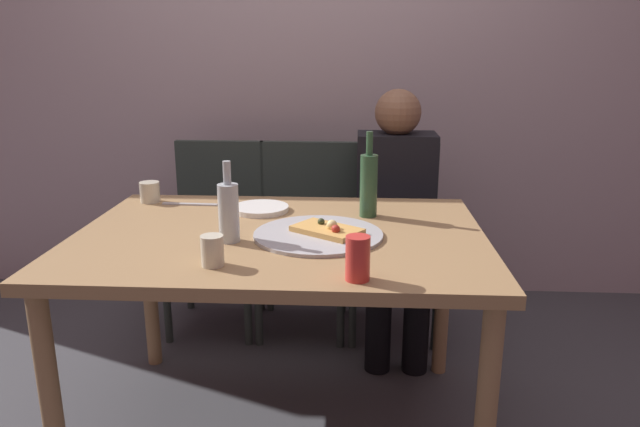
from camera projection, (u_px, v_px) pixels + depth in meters
name	position (u px, v px, depth m)	size (l,w,h in m)	color
ground_plane	(283.00, 426.00, 2.20)	(8.00, 8.00, 0.00)	#424247
back_wall	(310.00, 56.00, 3.18)	(6.00, 0.10, 2.60)	#B29EA3
dining_table	(280.00, 255.00, 2.02)	(1.37, 0.98, 0.75)	#99754C
pizza_tray	(318.00, 235.00, 1.95)	(0.43, 0.43, 0.01)	#ADADB2
pizza_slice_last	(328.00, 229.00, 1.95)	(0.25, 0.23, 0.05)	tan
wine_bottle	(229.00, 211.00, 1.88)	(0.07, 0.07, 0.26)	#B2BCC1
beer_bottle	(369.00, 184.00, 2.15)	(0.06, 0.06, 0.31)	#2D5133
tumbler_near	(212.00, 251.00, 1.69)	(0.07, 0.07, 0.09)	beige
tumbler_far	(150.00, 192.00, 2.37)	(0.08, 0.08, 0.08)	beige
soda_can	(358.00, 258.00, 1.58)	(0.07, 0.07, 0.12)	red
plate_stack	(261.00, 209.00, 2.25)	(0.21, 0.21, 0.02)	white
table_knife	(190.00, 204.00, 2.34)	(0.22, 0.02, 0.01)	#B7B7BC
chair_left	(217.00, 222.00, 2.94)	(0.44, 0.44, 0.90)	#2D3833
chair_middle	(304.00, 224.00, 2.91)	(0.44, 0.44, 0.90)	#2D3833
chair_right	(393.00, 225.00, 2.89)	(0.44, 0.44, 0.90)	#2D3833
guest_in_sweater	(396.00, 208.00, 2.71)	(0.36, 0.56, 1.17)	black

